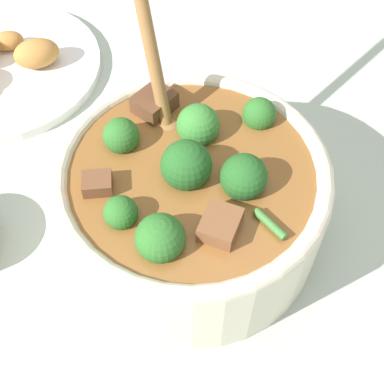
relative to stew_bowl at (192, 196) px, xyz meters
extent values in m
plane|color=#ADBCAD|center=(0.00, 0.00, -0.06)|extent=(4.00, 4.00, 0.00)
cylinder|color=beige|center=(0.00, 0.00, -0.01)|extent=(0.25, 0.25, 0.10)
torus|color=beige|center=(0.00, 0.00, 0.04)|extent=(0.25, 0.25, 0.02)
cylinder|color=brown|center=(0.00, 0.00, 0.01)|extent=(0.22, 0.22, 0.06)
sphere|color=#235B23|center=(0.00, 0.01, 0.05)|extent=(0.04, 0.04, 0.04)
cylinder|color=#6B9956|center=(0.00, 0.01, 0.02)|extent=(0.02, 0.02, 0.02)
sphere|color=#387F33|center=(0.03, -0.03, 0.05)|extent=(0.04, 0.04, 0.04)
cylinder|color=#6B9956|center=(0.03, -0.03, 0.02)|extent=(0.01, 0.01, 0.02)
sphere|color=#2D6B28|center=(0.06, 0.03, 0.05)|extent=(0.03, 0.03, 0.03)
cylinder|color=#6B9956|center=(0.06, 0.03, 0.02)|extent=(0.01, 0.01, 0.01)
sphere|color=#2D6B28|center=(-0.05, 0.06, 0.05)|extent=(0.04, 0.04, 0.04)
cylinder|color=#6B9956|center=(-0.05, 0.06, 0.02)|extent=(0.01, 0.01, 0.02)
sphere|color=#235B23|center=(-0.04, -0.03, 0.05)|extent=(0.04, 0.04, 0.04)
cylinder|color=#6B9956|center=(-0.04, -0.03, 0.02)|extent=(0.01, 0.01, 0.02)
sphere|color=#2D6B28|center=(-0.01, 0.07, 0.04)|extent=(0.03, 0.03, 0.03)
cylinder|color=#6B9956|center=(-0.01, 0.07, 0.02)|extent=(0.01, 0.01, 0.01)
sphere|color=#2D6B28|center=(0.02, -0.09, 0.04)|extent=(0.03, 0.03, 0.03)
cylinder|color=#6B9956|center=(0.02, -0.09, 0.02)|extent=(0.01, 0.01, 0.01)
cube|color=brown|center=(0.08, -0.01, 0.04)|extent=(0.04, 0.04, 0.03)
cube|color=brown|center=(-0.06, 0.01, 0.04)|extent=(0.04, 0.04, 0.03)
cube|color=brown|center=(0.03, 0.08, 0.04)|extent=(0.03, 0.03, 0.02)
cylinder|color=#3D7533|center=(-0.08, -0.02, 0.04)|extent=(0.03, 0.01, 0.01)
ellipsoid|color=olive|center=(0.06, -0.01, 0.03)|extent=(0.04, 0.03, 0.01)
cylinder|color=olive|center=(0.10, -0.02, 0.12)|extent=(0.09, 0.03, 0.18)
cylinder|color=white|center=(0.33, 0.07, -0.06)|extent=(0.25, 0.25, 0.01)
ellipsoid|color=#BC7F3D|center=(0.35, 0.04, -0.04)|extent=(0.04, 0.05, 0.02)
ellipsoid|color=#BC7F3D|center=(0.30, 0.02, -0.03)|extent=(0.05, 0.06, 0.03)
camera|label=1|loc=(-0.23, 0.16, 0.40)|focal=50.00mm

